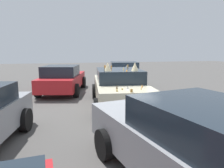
{
  "coord_description": "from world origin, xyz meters",
  "views": [
    {
      "loc": [
        -7.62,
        2.22,
        2.19
      ],
      "look_at": [
        0.0,
        0.3,
        0.9
      ],
      "focal_mm": 32.5,
      "sensor_mm": 36.0,
      "label": 1
    }
  ],
  "objects": [
    {
      "name": "parked_sedan_near_right",
      "position": [
        4.39,
        -1.6,
        0.75
      ],
      "size": [
        4.2,
        2.59,
        1.51
      ],
      "rotation": [
        0.0,
        0.0,
        2.95
      ],
      "color": "white",
      "rests_on": "ground"
    },
    {
      "name": "parked_sedan_row_back_center",
      "position": [
        -5.06,
        0.25,
        0.74
      ],
      "size": [
        4.59,
        2.65,
        1.47
      ],
      "rotation": [
        0.0,
        0.0,
        0.19
      ],
      "color": "gray",
      "rests_on": "ground"
    },
    {
      "name": "ground_plane",
      "position": [
        0.0,
        0.0,
        0.0
      ],
      "size": [
        60.0,
        60.0,
        0.0
      ],
      "primitive_type": "plane",
      "color": "#514F4C"
    },
    {
      "name": "art_car_decorated",
      "position": [
        0.02,
        -0.0,
        0.76
      ],
      "size": [
        4.75,
        2.55,
        1.77
      ],
      "rotation": [
        0.0,
        0.0,
        3.01
      ],
      "color": "beige",
      "rests_on": "ground"
    },
    {
      "name": "parked_sedan_behind_left",
      "position": [
        3.31,
        2.16,
        0.72
      ],
      "size": [
        4.5,
        2.74,
        1.44
      ],
      "rotation": [
        0.0,
        0.0,
        -0.24
      ],
      "color": "red",
      "rests_on": "ground"
    }
  ]
}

